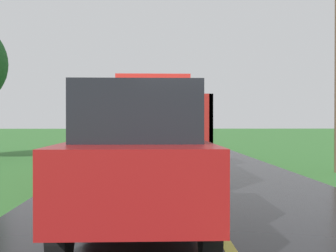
# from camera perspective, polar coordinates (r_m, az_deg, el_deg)

# --- Properties ---
(banana_truck_near) EXTENTS (2.38, 5.82, 2.80)m
(banana_truck_near) POSITION_cam_1_polar(r_m,az_deg,el_deg) (12.46, -1.90, 0.27)
(banana_truck_near) COLOR #2D2D30
(banana_truck_near) RESTS_ON road_surface
(banana_truck_far) EXTENTS (2.38, 5.81, 2.80)m
(banana_truck_far) POSITION_cam_1_polar(r_m,az_deg,el_deg) (21.78, -1.50, 0.39)
(banana_truck_far) COLOR #2D2D30
(banana_truck_far) RESTS_ON road_surface
(following_car) EXTENTS (1.74, 4.10, 1.92)m
(following_car) POSITION_cam_1_polar(r_m,az_deg,el_deg) (5.91, -3.73, -3.97)
(following_car) COLOR maroon
(following_car) RESTS_ON road_surface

